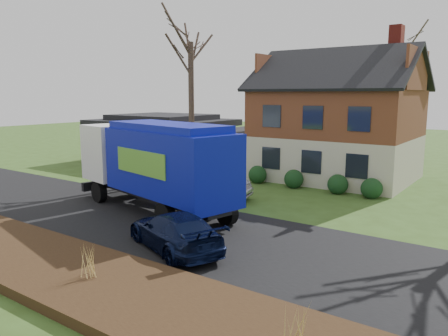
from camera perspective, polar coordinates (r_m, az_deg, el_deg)
The scene contains 12 objects.
ground at distance 18.15m, azimuth -8.30°, elevation -7.39°, with size 120.00×120.00×0.00m, color #344D19.
road at distance 18.14m, azimuth -8.30°, elevation -7.36°, with size 80.00×7.00×0.02m, color black.
mulch_verge at distance 14.94m, azimuth -22.71°, elevation -11.22°, with size 80.00×3.50×0.30m, color black.
main_house at distance 28.48m, azimuth 13.59°, elevation 6.84°, with size 12.95×8.95×9.26m.
ranch_house at distance 35.22m, azimuth -8.01°, elevation 3.88°, with size 9.80×8.20×3.70m.
garbage_truck at distance 19.59m, azimuth -8.98°, elevation 0.90°, with size 9.83×4.58×4.07m.
silver_sedan at distance 22.27m, azimuth -2.84°, elevation -1.94°, with size 1.73×4.96×1.63m, color #B0B3B9.
navy_wagon at distance 15.14m, azimuth -6.48°, elevation -8.19°, with size 1.85×4.54×1.32m, color black.
tree_front_west at distance 28.07m, azimuth -4.42°, elevation 18.60°, with size 3.95×3.95×11.74m.
tree_back at distance 35.75m, azimuth 22.34°, elevation 15.00°, with size 3.43×3.43×10.88m.
grass_clump_mid at distance 12.81m, azimuth -17.11°, elevation -11.49°, with size 0.32×0.27×0.91m.
grass_clump_east at distance 9.20m, azimuth 9.64°, elevation -19.91°, with size 0.37×0.30×0.92m.
Camera 1 is at (12.03, -12.52, 5.27)m, focal length 35.00 mm.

